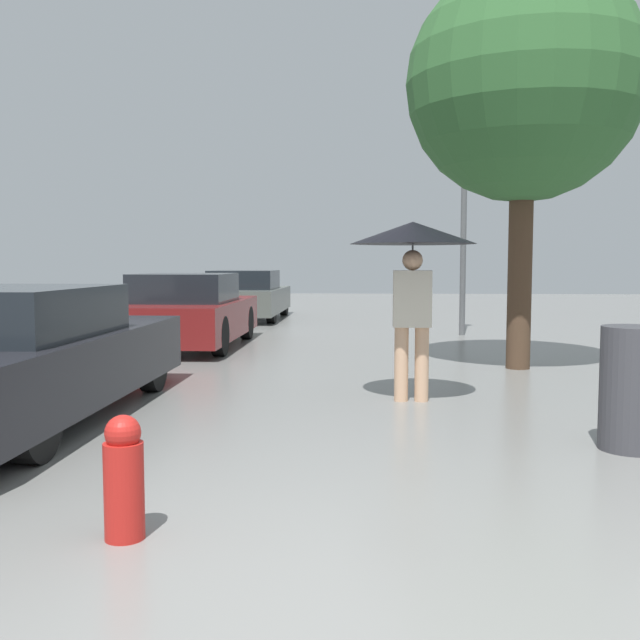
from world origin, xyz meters
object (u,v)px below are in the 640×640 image
(parked_car_nearest, at_px, (14,357))
(parked_car_farthest, at_px, (246,296))
(parked_car_middle, at_px, (188,313))
(street_lamp, at_px, (464,177))
(trash_bin, at_px, (632,388))
(pedestrian, at_px, (413,250))
(tree, at_px, (524,85))
(fire_hydrant, at_px, (124,478))

(parked_car_nearest, xyz_separation_m, parked_car_farthest, (0.17, 11.59, 0.01))
(parked_car_middle, bearing_deg, street_lamp, 24.44)
(trash_bin, bearing_deg, parked_car_nearest, 171.90)
(pedestrian, height_order, parked_car_middle, pedestrian)
(street_lamp, bearing_deg, parked_car_nearest, -122.84)
(parked_car_middle, bearing_deg, parked_car_farthest, 90.07)
(tree, relative_size, fire_hydrant, 8.18)
(pedestrian, height_order, tree, tree)
(parked_car_farthest, distance_m, tree, 10.09)
(parked_car_nearest, distance_m, fire_hydrant, 3.33)
(pedestrian, bearing_deg, parked_car_farthest, 108.29)
(pedestrian, xyz_separation_m, fire_hydrant, (-1.72, -3.78, -1.23))
(parked_car_middle, relative_size, trash_bin, 4.21)
(parked_car_middle, height_order, tree, tree)
(trash_bin, bearing_deg, tree, 89.45)
(street_lamp, xyz_separation_m, trash_bin, (0.11, -8.61, -2.59))
(street_lamp, distance_m, fire_hydrant, 11.37)
(pedestrian, relative_size, street_lamp, 0.40)
(parked_car_middle, distance_m, trash_bin, 8.12)
(tree, relative_size, trash_bin, 5.61)
(parked_car_nearest, relative_size, street_lamp, 0.99)
(parked_car_nearest, xyz_separation_m, parked_car_middle, (0.18, 5.64, 0.01))
(parked_car_nearest, distance_m, parked_car_middle, 5.65)
(parked_car_nearest, bearing_deg, parked_car_farthest, 89.15)
(parked_car_nearest, height_order, tree, tree)
(fire_hydrant, bearing_deg, street_lamp, 73.40)
(parked_car_farthest, relative_size, street_lamp, 0.91)
(tree, height_order, street_lamp, tree)
(parked_car_middle, distance_m, street_lamp, 5.93)
(pedestrian, relative_size, parked_car_nearest, 0.40)
(tree, xyz_separation_m, fire_hydrant, (-3.30, -6.15, -3.41))
(parked_car_farthest, xyz_separation_m, street_lamp, (4.91, -3.71, 2.48))
(parked_car_nearest, relative_size, trash_bin, 4.85)
(parked_car_farthest, bearing_deg, parked_car_nearest, -90.85)
(parked_car_middle, height_order, trash_bin, parked_car_middle)
(parked_car_middle, distance_m, fire_hydrant, 8.53)
(pedestrian, relative_size, fire_hydrant, 2.83)
(street_lamp, bearing_deg, parked_car_middle, -155.56)
(parked_car_middle, relative_size, parked_car_farthest, 0.94)
(parked_car_nearest, bearing_deg, pedestrian, 16.47)
(tree, bearing_deg, street_lamp, 91.90)
(parked_car_nearest, height_order, parked_car_middle, parked_car_middle)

